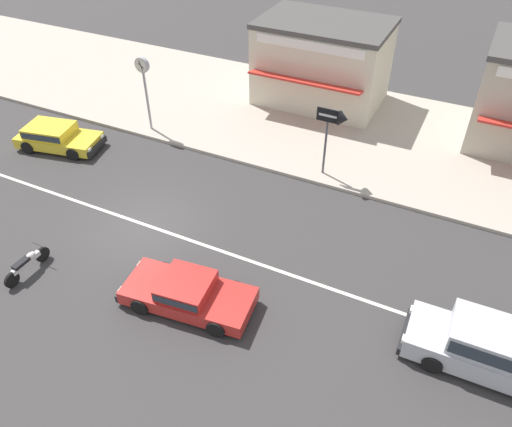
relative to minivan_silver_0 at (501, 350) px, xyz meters
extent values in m
plane|color=#383535|center=(-12.77, 0.87, -0.85)|extent=(160.00, 160.00, 0.00)
cube|color=silver|center=(-12.77, 0.87, -0.84)|extent=(50.40, 0.14, 0.01)
cube|color=#ADA393|center=(-12.77, 11.28, -0.77)|extent=(68.00, 10.00, 0.15)
cube|color=#B7BABF|center=(-0.13, 0.00, -0.33)|extent=(4.83, 1.81, 0.70)
cube|color=#B7BABF|center=(0.17, 0.00, 0.37)|extent=(3.27, 1.60, 0.70)
cube|color=#28333D|center=(0.17, 0.00, 0.37)|extent=(3.14, 1.63, 0.45)
cube|color=black|center=(-2.58, -0.06, -0.54)|extent=(0.16, 1.67, 0.28)
cube|color=white|center=(-2.54, -0.65, -0.18)|extent=(0.09, 0.24, 0.14)
cube|color=white|center=(-2.56, 0.54, -0.18)|extent=(0.09, 0.24, 0.14)
cylinder|color=black|center=(-1.60, -0.84, -0.55)|extent=(0.60, 0.23, 0.60)
cylinder|color=black|center=(-1.64, 0.77, -0.55)|extent=(0.60, 0.23, 0.60)
cube|color=yellow|center=(-19.77, 3.82, -0.44)|extent=(4.06, 2.45, 0.48)
cube|color=yellow|center=(-20.14, 3.74, 0.03)|extent=(2.35, 1.94, 0.46)
cube|color=#28333D|center=(-20.14, 3.74, 0.03)|extent=(2.28, 1.95, 0.29)
cube|color=black|center=(-17.87, 4.21, -0.54)|extent=(0.46, 1.67, 0.28)
cube|color=white|center=(-18.02, 4.79, -0.33)|extent=(0.13, 0.25, 0.14)
cube|color=white|center=(-17.78, 3.62, -0.33)|extent=(0.13, 0.25, 0.14)
cylinder|color=black|center=(-18.79, 4.86, -0.55)|extent=(0.63, 0.34, 0.60)
cylinder|color=black|center=(-18.46, 3.26, -0.55)|extent=(0.63, 0.34, 0.60)
cylinder|color=black|center=(-21.09, 4.38, -0.55)|extent=(0.63, 0.34, 0.60)
cylinder|color=black|center=(-20.76, 2.78, -0.55)|extent=(0.63, 0.34, 0.60)
cube|color=red|center=(-9.14, -1.77, -0.44)|extent=(4.38, 2.22, 0.48)
cube|color=red|center=(-9.19, -1.78, 0.01)|extent=(1.75, 1.75, 0.42)
cube|color=#28333D|center=(-9.19, -1.78, 0.01)|extent=(1.69, 1.78, 0.27)
cube|color=black|center=(-11.28, -2.02, -0.54)|extent=(0.31, 1.72, 0.28)
cube|color=white|center=(-11.18, -2.62, -0.33)|extent=(0.11, 0.25, 0.14)
cube|color=white|center=(-11.32, -1.40, -0.33)|extent=(0.11, 0.25, 0.14)
cylinder|color=black|center=(-10.34, -2.75, -0.55)|extent=(0.62, 0.29, 0.60)
cylinder|color=black|center=(-10.53, -1.09, -0.55)|extent=(0.62, 0.29, 0.60)
cylinder|color=black|center=(-7.75, -2.45, -0.55)|extent=(0.62, 0.29, 0.60)
cylinder|color=black|center=(-7.94, -0.80, -0.55)|extent=(0.62, 0.29, 0.60)
cylinder|color=black|center=(-14.89, -2.31, -0.57)|extent=(0.11, 0.56, 0.56)
cylinder|color=black|center=(-14.91, -3.69, -0.57)|extent=(0.11, 0.56, 0.56)
cube|color=silver|center=(-14.90, -3.00, -0.37)|extent=(0.16, 1.18, 0.18)
cube|color=black|center=(-14.90, -3.17, -0.23)|extent=(0.25, 0.62, 0.12)
ellipsoid|color=silver|center=(-14.90, -2.76, -0.25)|extent=(0.25, 0.40, 0.22)
cylinder|color=#232326|center=(-14.89, -2.34, -0.07)|extent=(0.56, 0.04, 0.03)
cylinder|color=#9E9EA3|center=(-16.77, 6.97, 0.77)|extent=(0.12, 0.12, 2.93)
cylinder|color=#9E9EA3|center=(-16.77, 6.97, 2.59)|extent=(0.71, 0.18, 0.71)
cylinder|color=white|center=(-16.77, 6.87, 2.59)|extent=(0.63, 0.02, 0.63)
cylinder|color=white|center=(-16.77, 7.06, 2.59)|extent=(0.63, 0.02, 0.63)
cube|color=black|center=(-16.77, 6.86, 2.59)|extent=(0.27, 0.01, 0.23)
cube|color=black|center=(-16.77, 6.86, 2.59)|extent=(0.16, 0.01, 0.50)
cylinder|color=#4C4C51|center=(-7.77, 7.04, 0.57)|extent=(0.10, 0.10, 2.52)
cube|color=black|center=(-7.77, 7.00, 2.11)|extent=(0.95, 0.06, 0.57)
cone|color=black|center=(-7.11, 7.00, 2.11)|extent=(0.36, 0.62, 0.62)
cube|color=white|center=(-7.77, 6.97, 2.11)|extent=(0.76, 0.01, 0.10)
cube|color=beige|center=(-10.37, 13.64, 1.31)|extent=(6.40, 4.35, 4.00)
cube|color=#474442|center=(-10.37, 13.64, 3.43)|extent=(6.53, 4.43, 0.24)
cube|color=red|center=(-10.37, 11.11, 1.35)|extent=(5.76, 0.90, 0.28)
cube|color=white|center=(-10.37, 11.44, 3.01)|extent=(5.44, 0.08, 0.44)
camera|label=1|loc=(-2.50, -10.48, 11.74)|focal=35.00mm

